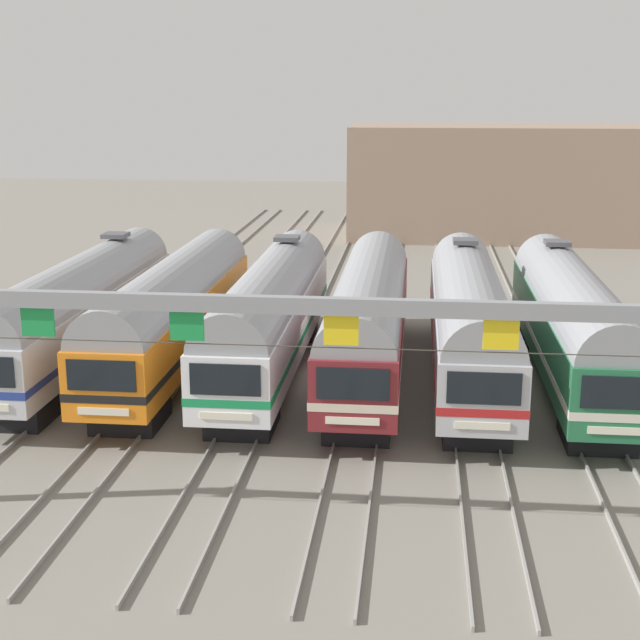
{
  "coord_description": "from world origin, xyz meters",
  "views": [
    {
      "loc": [
        3.88,
        -36.15,
        11.68
      ],
      "look_at": [
        0.1,
        -0.57,
        2.56
      ],
      "focal_mm": 51.56,
      "sensor_mm": 36.0,
      "label": 1
    }
  ],
  "objects_px": {
    "commuter_train_orange": "(174,310)",
    "commuter_train_stainless": "(469,317)",
    "commuter_train_maroon": "(369,315)",
    "commuter_train_green": "(572,320)",
    "commuter_train_silver": "(80,307)",
    "commuter_train_white": "(270,312)",
    "catenary_gantry": "(264,338)"
  },
  "relations": [
    {
      "from": "commuter_train_silver",
      "to": "catenary_gantry",
      "type": "distance_m",
      "value": 17.07
    },
    {
      "from": "commuter_train_silver",
      "to": "commuter_train_white",
      "type": "height_order",
      "value": "same"
    },
    {
      "from": "commuter_train_orange",
      "to": "commuter_train_maroon",
      "type": "bearing_deg",
      "value": 0.0
    },
    {
      "from": "commuter_train_orange",
      "to": "commuter_train_white",
      "type": "bearing_deg",
      "value": 0.06
    },
    {
      "from": "commuter_train_white",
      "to": "commuter_train_orange",
      "type": "bearing_deg",
      "value": -179.94
    },
    {
      "from": "commuter_train_green",
      "to": "catenary_gantry",
      "type": "xyz_separation_m",
      "value": [
        -10.1,
        -13.5,
        2.66
      ]
    },
    {
      "from": "commuter_train_white",
      "to": "catenary_gantry",
      "type": "xyz_separation_m",
      "value": [
        2.02,
        -13.5,
        2.66
      ]
    },
    {
      "from": "commuter_train_white",
      "to": "commuter_train_stainless",
      "type": "distance_m",
      "value": 8.08
    },
    {
      "from": "commuter_train_maroon",
      "to": "commuter_train_green",
      "type": "distance_m",
      "value": 8.08
    },
    {
      "from": "commuter_train_orange",
      "to": "catenary_gantry",
      "type": "xyz_separation_m",
      "value": [
        6.06,
        -13.49,
        2.66
      ]
    },
    {
      "from": "commuter_train_stainless",
      "to": "commuter_train_maroon",
      "type": "bearing_deg",
      "value": -179.94
    },
    {
      "from": "commuter_train_white",
      "to": "commuter_train_maroon",
      "type": "xyz_separation_m",
      "value": [
        4.04,
        -0.0,
        -0.0
      ]
    },
    {
      "from": "commuter_train_orange",
      "to": "commuter_train_stainless",
      "type": "distance_m",
      "value": 12.12
    },
    {
      "from": "commuter_train_silver",
      "to": "commuter_train_stainless",
      "type": "distance_m",
      "value": 16.16
    },
    {
      "from": "commuter_train_silver",
      "to": "catenary_gantry",
      "type": "xyz_separation_m",
      "value": [
        10.1,
        -13.5,
        2.66
      ]
    },
    {
      "from": "commuter_train_silver",
      "to": "commuter_train_orange",
      "type": "xyz_separation_m",
      "value": [
        4.04,
        -0.0,
        -0.0
      ]
    },
    {
      "from": "commuter_train_maroon",
      "to": "commuter_train_stainless",
      "type": "relative_size",
      "value": 1.0
    },
    {
      "from": "commuter_train_orange",
      "to": "catenary_gantry",
      "type": "distance_m",
      "value": 15.03
    },
    {
      "from": "commuter_train_stainless",
      "to": "commuter_train_silver",
      "type": "bearing_deg",
      "value": 180.0
    },
    {
      "from": "commuter_train_maroon",
      "to": "catenary_gantry",
      "type": "bearing_deg",
      "value": -98.51
    },
    {
      "from": "commuter_train_silver",
      "to": "commuter_train_maroon",
      "type": "distance_m",
      "value": 12.12
    },
    {
      "from": "commuter_train_orange",
      "to": "commuter_train_green",
      "type": "distance_m",
      "value": 16.16
    },
    {
      "from": "commuter_train_orange",
      "to": "commuter_train_stainless",
      "type": "bearing_deg",
      "value": 0.02
    },
    {
      "from": "catenary_gantry",
      "to": "commuter_train_white",
      "type": "bearing_deg",
      "value": 98.51
    },
    {
      "from": "catenary_gantry",
      "to": "commuter_train_stainless",
      "type": "bearing_deg",
      "value": 65.82
    },
    {
      "from": "commuter_train_silver",
      "to": "commuter_train_green",
      "type": "relative_size",
      "value": 1.0
    },
    {
      "from": "commuter_train_stainless",
      "to": "commuter_train_green",
      "type": "distance_m",
      "value": 4.04
    },
    {
      "from": "commuter_train_orange",
      "to": "commuter_train_stainless",
      "type": "xyz_separation_m",
      "value": [
        12.12,
        0.0,
        0.0
      ]
    },
    {
      "from": "commuter_train_silver",
      "to": "commuter_train_stainless",
      "type": "bearing_deg",
      "value": 0.0
    },
    {
      "from": "commuter_train_silver",
      "to": "commuter_train_maroon",
      "type": "relative_size",
      "value": 1.0
    },
    {
      "from": "commuter_train_orange",
      "to": "commuter_train_white",
      "type": "xyz_separation_m",
      "value": [
        4.04,
        0.0,
        0.0
      ]
    },
    {
      "from": "commuter_train_silver",
      "to": "commuter_train_white",
      "type": "xyz_separation_m",
      "value": [
        8.08,
        0.0,
        0.0
      ]
    }
  ]
}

